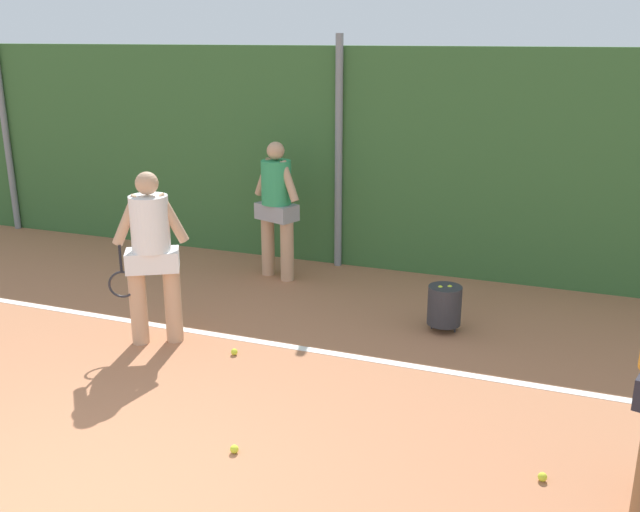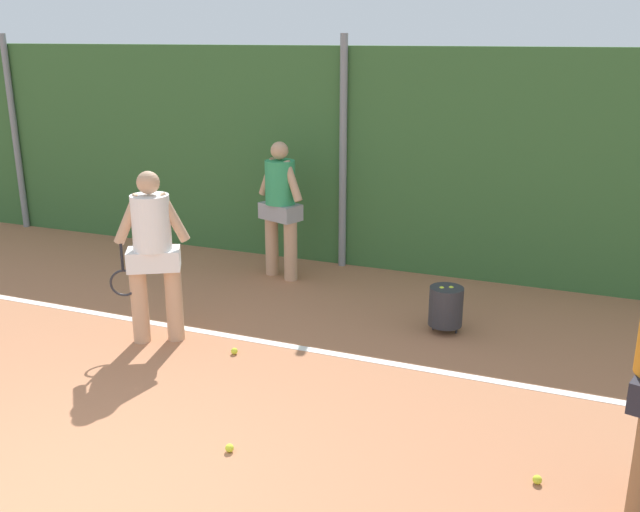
{
  "view_description": "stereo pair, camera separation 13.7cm",
  "coord_description": "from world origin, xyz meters",
  "px_view_note": "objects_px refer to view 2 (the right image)",
  "views": [
    {
      "loc": [
        3.01,
        -2.87,
        3.05
      ],
      "look_at": [
        0.73,
        3.24,
        1.0
      ],
      "focal_mm": 39.69,
      "sensor_mm": 36.0,
      "label": 1
    },
    {
      "loc": [
        3.14,
        -2.82,
        3.05
      ],
      "look_at": [
        0.73,
        3.24,
        1.0
      ],
      "focal_mm": 39.69,
      "sensor_mm": 36.0,
      "label": 2
    }
  ],
  "objects_px": {
    "tennis_ball_0": "(229,448)",
    "tennis_ball_2": "(234,351)",
    "tennis_ball_4": "(155,261)",
    "player_midcourt": "(153,248)",
    "tennis_ball_5": "(537,480)",
    "ball_hopper": "(446,306)",
    "player_backcourt_far": "(280,203)"
  },
  "relations": [
    {
      "from": "tennis_ball_0",
      "to": "tennis_ball_5",
      "type": "bearing_deg",
      "value": 11.48
    },
    {
      "from": "tennis_ball_0",
      "to": "tennis_ball_4",
      "type": "bearing_deg",
      "value": 130.75
    },
    {
      "from": "ball_hopper",
      "to": "tennis_ball_5",
      "type": "xyz_separation_m",
      "value": [
        1.18,
        -2.43,
        -0.26
      ]
    },
    {
      "from": "player_backcourt_far",
      "to": "tennis_ball_5",
      "type": "relative_size",
      "value": 26.89
    },
    {
      "from": "tennis_ball_4",
      "to": "player_midcourt",
      "type": "bearing_deg",
      "value": -54.8
    },
    {
      "from": "tennis_ball_0",
      "to": "tennis_ball_4",
      "type": "relative_size",
      "value": 1.0
    },
    {
      "from": "player_backcourt_far",
      "to": "ball_hopper",
      "type": "xyz_separation_m",
      "value": [
        2.38,
        -0.99,
        -0.71
      ]
    },
    {
      "from": "tennis_ball_0",
      "to": "player_backcourt_far",
      "type": "bearing_deg",
      "value": 109.06
    },
    {
      "from": "tennis_ball_5",
      "to": "player_midcourt",
      "type": "bearing_deg",
      "value": 164.16
    },
    {
      "from": "tennis_ball_0",
      "to": "tennis_ball_2",
      "type": "xyz_separation_m",
      "value": [
        -0.79,
        1.55,
        0.0
      ]
    },
    {
      "from": "tennis_ball_0",
      "to": "tennis_ball_2",
      "type": "height_order",
      "value": "same"
    },
    {
      "from": "player_backcourt_far",
      "to": "tennis_ball_4",
      "type": "distance_m",
      "value": 2.11
    },
    {
      "from": "player_midcourt",
      "to": "ball_hopper",
      "type": "xyz_separation_m",
      "value": [
        2.72,
        1.32,
        -0.71
      ]
    },
    {
      "from": "player_midcourt",
      "to": "tennis_ball_2",
      "type": "bearing_deg",
      "value": 149.18
    },
    {
      "from": "tennis_ball_4",
      "to": "tennis_ball_5",
      "type": "distance_m",
      "value": 6.34
    },
    {
      "from": "ball_hopper",
      "to": "tennis_ball_2",
      "type": "bearing_deg",
      "value": -143.86
    },
    {
      "from": "tennis_ball_4",
      "to": "tennis_ball_5",
      "type": "bearing_deg",
      "value": -31.07
    },
    {
      "from": "player_backcourt_far",
      "to": "tennis_ball_5",
      "type": "bearing_deg",
      "value": 156.6
    },
    {
      "from": "player_backcourt_far",
      "to": "tennis_ball_4",
      "type": "xyz_separation_m",
      "value": [
        -1.87,
        -0.15,
        -0.96
      ]
    },
    {
      "from": "ball_hopper",
      "to": "tennis_ball_0",
      "type": "distance_m",
      "value": 3.07
    },
    {
      "from": "ball_hopper",
      "to": "tennis_ball_5",
      "type": "height_order",
      "value": "ball_hopper"
    },
    {
      "from": "player_midcourt",
      "to": "tennis_ball_2",
      "type": "distance_m",
      "value": 1.31
    },
    {
      "from": "tennis_ball_4",
      "to": "ball_hopper",
      "type": "bearing_deg",
      "value": -11.2
    },
    {
      "from": "ball_hopper",
      "to": "player_backcourt_far",
      "type": "bearing_deg",
      "value": 157.37
    },
    {
      "from": "tennis_ball_0",
      "to": "tennis_ball_4",
      "type": "height_order",
      "value": "same"
    },
    {
      "from": "tennis_ball_0",
      "to": "tennis_ball_5",
      "type": "height_order",
      "value": "same"
    },
    {
      "from": "player_backcourt_far",
      "to": "tennis_ball_0",
      "type": "xyz_separation_m",
      "value": [
        1.34,
        -3.87,
        -0.96
      ]
    },
    {
      "from": "tennis_ball_2",
      "to": "tennis_ball_5",
      "type": "bearing_deg",
      "value": -19.97
    },
    {
      "from": "player_backcourt_far",
      "to": "tennis_ball_5",
      "type": "xyz_separation_m",
      "value": [
        3.56,
        -3.42,
        -0.96
      ]
    },
    {
      "from": "player_midcourt",
      "to": "tennis_ball_0",
      "type": "xyz_separation_m",
      "value": [
        1.68,
        -1.56,
        -0.97
      ]
    },
    {
      "from": "tennis_ball_5",
      "to": "tennis_ball_4",
      "type": "bearing_deg",
      "value": 148.93
    },
    {
      "from": "player_midcourt",
      "to": "player_backcourt_far",
      "type": "distance_m",
      "value": 2.34
    }
  ]
}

